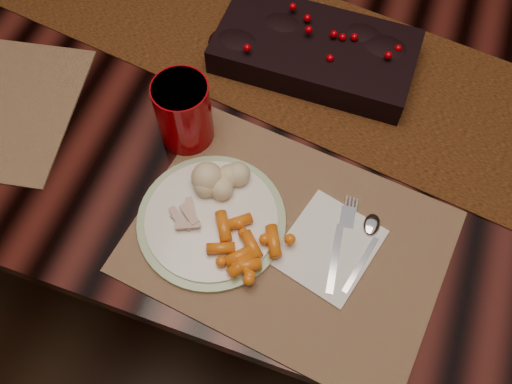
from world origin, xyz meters
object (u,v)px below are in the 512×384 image
(baby_carrots, at_px, (242,242))
(mashed_potatoes, at_px, (221,178))
(centerpiece, at_px, (316,48))
(dinner_plate, at_px, (211,220))
(placemat_main, at_px, (289,241))
(napkin, at_px, (329,247))
(dining_table, at_px, (288,180))
(turkey_shreds, at_px, (181,216))
(red_cup, at_px, (184,112))

(baby_carrots, bearing_deg, mashed_potatoes, 127.27)
(centerpiece, xyz_separation_m, dinner_plate, (-0.06, -0.38, -0.03))
(placemat_main, xyz_separation_m, napkin, (0.06, 0.01, 0.00))
(dinner_plate, height_order, napkin, dinner_plate)
(centerpiece, relative_size, napkin, 2.37)
(dining_table, distance_m, baby_carrots, 0.53)
(centerpiece, distance_m, placemat_main, 0.38)
(dining_table, xyz_separation_m, baby_carrots, (0.02, -0.35, 0.41))
(turkey_shreds, bearing_deg, placemat_main, 8.62)
(baby_carrots, bearing_deg, dinner_plate, 156.55)
(dining_table, bearing_deg, centerpiece, 77.42)
(placemat_main, height_order, red_cup, red_cup)
(dinner_plate, bearing_deg, dining_table, 81.80)
(baby_carrots, xyz_separation_m, napkin, (0.13, 0.05, -0.02))
(dining_table, bearing_deg, dinner_plate, -98.20)
(red_cup, bearing_deg, mashed_potatoes, -40.45)
(dining_table, distance_m, mashed_potatoes, 0.50)
(placemat_main, height_order, baby_carrots, baby_carrots)
(dinner_plate, height_order, turkey_shreds, turkey_shreds)
(placemat_main, bearing_deg, baby_carrots, -143.44)
(baby_carrots, relative_size, turkey_shreds, 1.62)
(dining_table, xyz_separation_m, red_cup, (-0.15, -0.18, 0.44))
(centerpiece, distance_m, turkey_shreds, 0.41)
(placemat_main, distance_m, red_cup, 0.27)
(dinner_plate, distance_m, baby_carrots, 0.07)
(baby_carrots, xyz_separation_m, mashed_potatoes, (-0.07, 0.09, 0.01))
(mashed_potatoes, xyz_separation_m, red_cup, (-0.10, 0.08, 0.02))
(centerpiece, xyz_separation_m, mashed_potatoes, (-0.06, -0.32, 0.00))
(dinner_plate, relative_size, turkey_shreds, 3.17)
(placemat_main, bearing_deg, red_cup, 156.77)
(centerpiece, relative_size, turkey_shreds, 4.82)
(centerpiece, xyz_separation_m, turkey_shreds, (-0.10, -0.39, -0.01))
(centerpiece, distance_m, baby_carrots, 0.40)
(placemat_main, height_order, turkey_shreds, turkey_shreds)
(placemat_main, height_order, mashed_potatoes, mashed_potatoes)
(dining_table, height_order, baby_carrots, baby_carrots)
(mashed_potatoes, relative_size, red_cup, 0.69)
(turkey_shreds, height_order, red_cup, red_cup)
(dinner_plate, relative_size, baby_carrots, 1.95)
(dinner_plate, xyz_separation_m, red_cup, (-0.10, 0.14, 0.06))
(dining_table, bearing_deg, red_cup, -129.95)
(centerpiece, height_order, red_cup, red_cup)
(mashed_potatoes, bearing_deg, dinner_plate, -85.75)
(dining_table, xyz_separation_m, turkey_shreds, (-0.09, -0.34, 0.40))
(mashed_potatoes, bearing_deg, placemat_main, -21.15)
(centerpiece, relative_size, red_cup, 2.87)
(turkey_shreds, relative_size, napkin, 0.49)
(centerpiece, xyz_separation_m, napkin, (0.13, -0.36, -0.03))
(placemat_main, relative_size, baby_carrots, 3.91)
(red_cup, bearing_deg, dinner_plate, -54.62)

